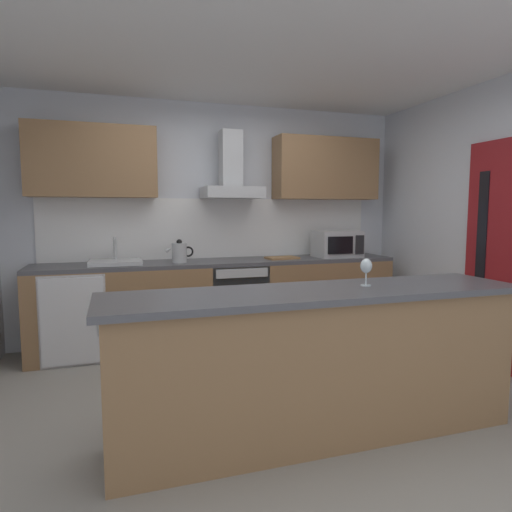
{
  "coord_description": "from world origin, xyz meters",
  "views": [
    {
      "loc": [
        -1.1,
        -3.06,
        1.43
      ],
      "look_at": [
        0.03,
        0.44,
        1.05
      ],
      "focal_mm": 30.97,
      "sensor_mm": 36.0,
      "label": 1
    }
  ],
  "objects_px": {
    "oven": "(235,301)",
    "chopping_board": "(282,258)",
    "refrigerator": "(75,315)",
    "range_hood": "(231,177)",
    "kettle": "(180,252)",
    "microwave": "(337,244)",
    "sink": "(115,262)",
    "wine_glass": "(366,267)"
  },
  "relations": [
    {
      "from": "oven",
      "to": "sink",
      "type": "height_order",
      "value": "sink"
    },
    {
      "from": "wine_glass",
      "to": "chopping_board",
      "type": "xyz_separation_m",
      "value": [
        0.21,
        2.03,
        -0.16
      ]
    },
    {
      "from": "chopping_board",
      "to": "kettle",
      "type": "bearing_deg",
      "value": -179.49
    },
    {
      "from": "oven",
      "to": "microwave",
      "type": "bearing_deg",
      "value": -1.33
    },
    {
      "from": "oven",
      "to": "sink",
      "type": "xyz_separation_m",
      "value": [
        -1.22,
        0.01,
        0.47
      ]
    },
    {
      "from": "refrigerator",
      "to": "range_hood",
      "type": "xyz_separation_m",
      "value": [
        1.6,
        0.13,
        1.36
      ]
    },
    {
      "from": "refrigerator",
      "to": "kettle",
      "type": "xyz_separation_m",
      "value": [
        1.01,
        -0.03,
        0.58
      ]
    },
    {
      "from": "oven",
      "to": "microwave",
      "type": "height_order",
      "value": "microwave"
    },
    {
      "from": "microwave",
      "to": "sink",
      "type": "bearing_deg",
      "value": 179.08
    },
    {
      "from": "microwave",
      "to": "sink",
      "type": "relative_size",
      "value": 1.0
    },
    {
      "from": "oven",
      "to": "chopping_board",
      "type": "height_order",
      "value": "chopping_board"
    },
    {
      "from": "sink",
      "to": "range_hood",
      "type": "relative_size",
      "value": 0.69
    },
    {
      "from": "kettle",
      "to": "chopping_board",
      "type": "xyz_separation_m",
      "value": [
        1.12,
        0.01,
        -0.09
      ]
    },
    {
      "from": "microwave",
      "to": "range_hood",
      "type": "xyz_separation_m",
      "value": [
        -1.2,
        0.16,
        0.74
      ]
    },
    {
      "from": "range_hood",
      "to": "wine_glass",
      "type": "height_order",
      "value": "range_hood"
    },
    {
      "from": "chopping_board",
      "to": "range_hood",
      "type": "bearing_deg",
      "value": 163.89
    },
    {
      "from": "range_hood",
      "to": "chopping_board",
      "type": "relative_size",
      "value": 2.12
    },
    {
      "from": "kettle",
      "to": "refrigerator",
      "type": "bearing_deg",
      "value": 178.24
    },
    {
      "from": "kettle",
      "to": "range_hood",
      "type": "distance_m",
      "value": 0.99
    },
    {
      "from": "microwave",
      "to": "range_hood",
      "type": "relative_size",
      "value": 0.69
    },
    {
      "from": "range_hood",
      "to": "microwave",
      "type": "bearing_deg",
      "value": -7.44
    },
    {
      "from": "oven",
      "to": "chopping_board",
      "type": "xyz_separation_m",
      "value": [
        0.53,
        -0.02,
        0.45
      ]
    },
    {
      "from": "range_hood",
      "to": "chopping_board",
      "type": "distance_m",
      "value": 1.04
    },
    {
      "from": "microwave",
      "to": "chopping_board",
      "type": "distance_m",
      "value": 0.69
    },
    {
      "from": "refrigerator",
      "to": "microwave",
      "type": "relative_size",
      "value": 1.7
    },
    {
      "from": "refrigerator",
      "to": "wine_glass",
      "type": "bearing_deg",
      "value": -46.76
    },
    {
      "from": "sink",
      "to": "wine_glass",
      "type": "distance_m",
      "value": 2.58
    },
    {
      "from": "sink",
      "to": "chopping_board",
      "type": "relative_size",
      "value": 1.47
    },
    {
      "from": "oven",
      "to": "wine_glass",
      "type": "relative_size",
      "value": 4.5
    },
    {
      "from": "wine_glass",
      "to": "oven",
      "type": "bearing_deg",
      "value": 98.98
    },
    {
      "from": "refrigerator",
      "to": "microwave",
      "type": "height_order",
      "value": "microwave"
    },
    {
      "from": "oven",
      "to": "sink",
      "type": "relative_size",
      "value": 1.6
    },
    {
      "from": "kettle",
      "to": "chopping_board",
      "type": "relative_size",
      "value": 0.85
    },
    {
      "from": "sink",
      "to": "chopping_board",
      "type": "xyz_separation_m",
      "value": [
        1.75,
        -0.03,
        -0.02
      ]
    },
    {
      "from": "kettle",
      "to": "range_hood",
      "type": "bearing_deg",
      "value": 15.42
    },
    {
      "from": "range_hood",
      "to": "kettle",
      "type": "bearing_deg",
      "value": -164.58
    },
    {
      "from": "sink",
      "to": "oven",
      "type": "bearing_deg",
      "value": -0.52
    },
    {
      "from": "sink",
      "to": "range_hood",
      "type": "xyz_separation_m",
      "value": [
        1.22,
        0.12,
        0.86
      ]
    },
    {
      "from": "wine_glass",
      "to": "chopping_board",
      "type": "height_order",
      "value": "wine_glass"
    },
    {
      "from": "sink",
      "to": "range_hood",
      "type": "bearing_deg",
      "value": 5.57
    },
    {
      "from": "microwave",
      "to": "sink",
      "type": "xyz_separation_m",
      "value": [
        -2.42,
        0.04,
        -0.12
      ]
    },
    {
      "from": "microwave",
      "to": "wine_glass",
      "type": "height_order",
      "value": "microwave"
    }
  ]
}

